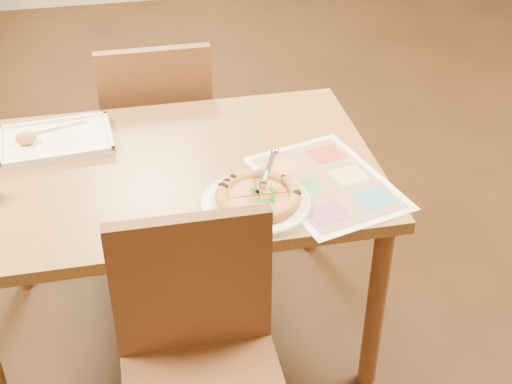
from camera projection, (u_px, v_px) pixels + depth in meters
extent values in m
plane|color=#321C0D|center=(184.00, 329.00, 2.66)|extent=(7.00, 7.00, 0.00)
cube|color=#9E773F|center=(171.00, 173.00, 2.26)|extent=(1.30, 0.85, 0.04)
cylinder|color=brown|center=(9.00, 218.00, 2.66)|extent=(0.06, 0.06, 0.68)
cylinder|color=brown|center=(375.00, 308.00, 2.27)|extent=(0.06, 0.06, 0.68)
cylinder|color=brown|center=(314.00, 182.00, 2.85)|extent=(0.06, 0.06, 0.68)
cube|color=brown|center=(192.00, 286.00, 1.86)|extent=(0.42, 0.04, 0.45)
cube|color=brown|center=(157.00, 132.00, 2.96)|extent=(0.42, 0.42, 0.04)
cube|color=brown|center=(157.00, 105.00, 2.68)|extent=(0.42, 0.04, 0.45)
cylinder|color=white|center=(256.00, 204.00, 2.07)|extent=(0.42, 0.42, 0.02)
cylinder|color=#CA8C45|center=(258.00, 198.00, 2.07)|extent=(0.24, 0.24, 0.01)
cylinder|color=tan|center=(258.00, 196.00, 2.06)|extent=(0.21, 0.21, 0.01)
torus|color=#CA8C45|center=(258.00, 196.00, 2.06)|extent=(0.25, 0.25, 0.04)
cylinder|color=silver|center=(264.00, 183.00, 2.05)|extent=(0.04, 0.07, 0.08)
cube|color=silver|center=(269.00, 167.00, 2.08)|extent=(0.07, 0.11, 0.06)
cube|color=white|center=(56.00, 142.00, 2.35)|extent=(0.38, 0.28, 0.02)
cube|color=silver|center=(56.00, 139.00, 2.34)|extent=(0.18, 0.06, 0.00)
ellipsoid|color=gold|center=(26.00, 138.00, 2.31)|extent=(0.07, 0.05, 0.04)
cube|color=white|center=(327.00, 183.00, 2.17)|extent=(0.46, 0.55, 0.00)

